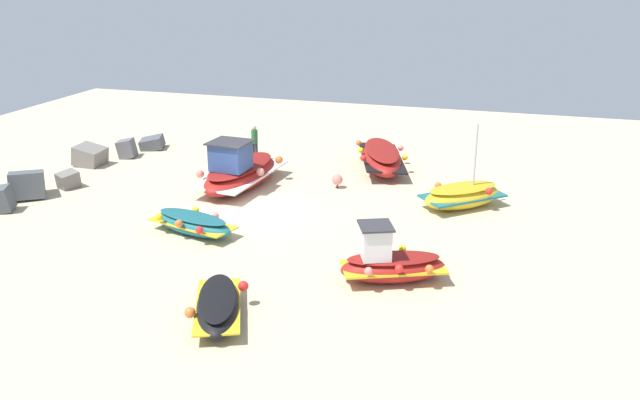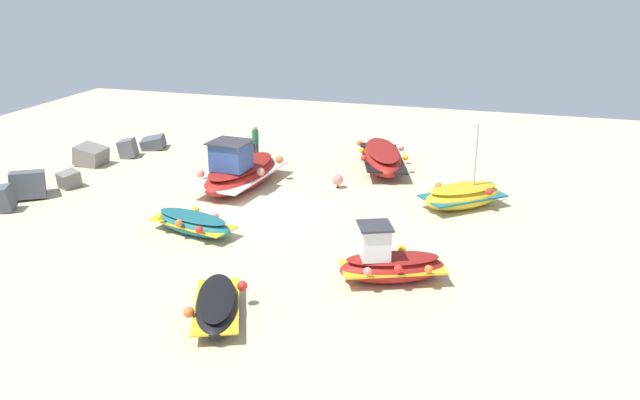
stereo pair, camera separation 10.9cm
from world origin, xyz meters
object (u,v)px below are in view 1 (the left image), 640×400
(fishing_boat_4, at_px, (390,263))
(person_walking, at_px, (255,141))
(mooring_buoy_0, at_px, (337,180))
(fishing_boat_3, at_px, (463,196))
(fishing_boat_1, at_px, (218,305))
(fishing_boat_2, at_px, (239,171))
(fishing_boat_0, at_px, (382,158))
(fishing_boat_5, at_px, (193,223))

(fishing_boat_4, xyz_separation_m, person_walking, (11.11, 8.95, 0.44))
(mooring_buoy_0, bearing_deg, fishing_boat_3, -99.48)
(person_walking, bearing_deg, fishing_boat_3, -110.06)
(fishing_boat_3, xyz_separation_m, mooring_buoy_0, (0.90, 5.41, -0.12))
(fishing_boat_4, relative_size, mooring_buoy_0, 5.71)
(fishing_boat_1, bearing_deg, fishing_boat_3, 129.85)
(person_walking, xyz_separation_m, mooring_buoy_0, (-2.92, -5.01, -0.65))
(fishing_boat_4, relative_size, person_walking, 2.00)
(fishing_boat_2, height_order, fishing_boat_3, fishing_boat_3)
(fishing_boat_3, bearing_deg, fishing_boat_0, -87.93)
(fishing_boat_3, xyz_separation_m, fishing_boat_4, (-7.29, 1.47, 0.09))
(fishing_boat_1, relative_size, fishing_boat_5, 0.98)
(fishing_boat_0, distance_m, fishing_boat_4, 11.89)
(fishing_boat_1, bearing_deg, fishing_boat_4, 108.31)
(fishing_boat_1, bearing_deg, fishing_boat_0, 151.70)
(fishing_boat_0, bearing_deg, mooring_buoy_0, 142.28)
(fishing_boat_1, distance_m, fishing_boat_4, 5.44)
(fishing_boat_4, xyz_separation_m, fishing_boat_5, (1.69, 7.53, -0.20))
(fishing_boat_1, height_order, mooring_buoy_0, fishing_boat_1)
(fishing_boat_2, bearing_deg, fishing_boat_0, 134.76)
(fishing_boat_3, distance_m, mooring_buoy_0, 5.49)
(fishing_boat_3, xyz_separation_m, person_walking, (3.83, 10.42, 0.53))
(fishing_boat_2, relative_size, fishing_boat_3, 1.56)
(fishing_boat_2, xyz_separation_m, fishing_boat_5, (-5.40, -0.50, -0.32))
(fishing_boat_5, relative_size, mooring_buoy_0, 5.80)
(fishing_boat_5, bearing_deg, person_walking, -65.89)
(mooring_buoy_0, bearing_deg, fishing_boat_0, -20.04)
(fishing_boat_0, distance_m, mooring_buoy_0, 3.61)
(fishing_boat_1, height_order, fishing_boat_5, fishing_boat_5)
(mooring_buoy_0, bearing_deg, fishing_boat_1, 179.37)
(fishing_boat_1, distance_m, fishing_boat_2, 11.40)
(fishing_boat_1, height_order, fishing_boat_4, fishing_boat_4)
(fishing_boat_0, xyz_separation_m, fishing_boat_3, (-4.29, -4.18, -0.06))
(fishing_boat_4, bearing_deg, fishing_boat_1, 18.23)
(fishing_boat_1, xyz_separation_m, fishing_boat_3, (10.89, -5.54, 0.13))
(fishing_boat_1, bearing_deg, fishing_boat_2, 177.15)
(fishing_boat_5, bearing_deg, fishing_boat_0, -100.46)
(fishing_boat_3, relative_size, person_walking, 2.00)
(fishing_boat_0, distance_m, person_walking, 6.27)
(fishing_boat_0, relative_size, fishing_boat_1, 1.57)
(fishing_boat_3, height_order, person_walking, fishing_boat_3)
(fishing_boat_4, bearing_deg, person_walking, -74.40)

